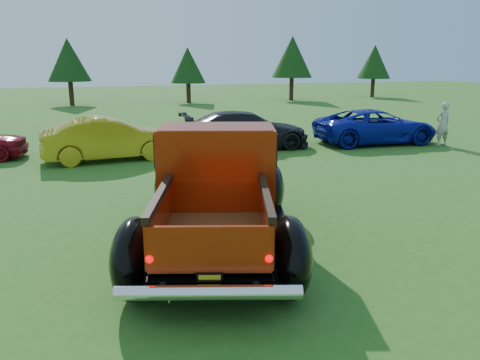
{
  "coord_description": "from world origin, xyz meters",
  "views": [
    {
      "loc": [
        -3.05,
        -7.75,
        3.2
      ],
      "look_at": [
        -0.21,
        0.2,
        1.08
      ],
      "focal_mm": 35.0,
      "sensor_mm": 36.0,
      "label": 1
    }
  ],
  "objects_px": {
    "tree_east": "(292,57)",
    "spectator": "(443,124)",
    "show_car_grey": "(245,130)",
    "tree_far_east": "(374,62)",
    "pickup_truck": "(217,186)",
    "tree_mid_left": "(68,60)",
    "show_car_blue": "(376,127)",
    "show_car_yellow": "(109,139)",
    "tree_mid_right": "(188,65)"
  },
  "relations": [
    {
      "from": "tree_east",
      "to": "spectator",
      "type": "xyz_separation_m",
      "value": [
        -4.46,
        -22.77,
        -2.79
      ]
    },
    {
      "from": "show_car_grey",
      "to": "tree_east",
      "type": "bearing_deg",
      "value": -25.11
    },
    {
      "from": "tree_far_east",
      "to": "show_car_grey",
      "type": "xyz_separation_m",
      "value": [
        -20.9,
        -21.67,
        -2.54
      ]
    },
    {
      "from": "tree_east",
      "to": "pickup_truck",
      "type": "xyz_separation_m",
      "value": [
        -15.66,
        -29.33,
        -2.65
      ]
    },
    {
      "from": "tree_mid_left",
      "to": "show_car_grey",
      "type": "bearing_deg",
      "value": -74.61
    },
    {
      "from": "show_car_blue",
      "to": "show_car_grey",
      "type": "bearing_deg",
      "value": 87.86
    },
    {
      "from": "spectator",
      "to": "tree_east",
      "type": "bearing_deg",
      "value": -99.98
    },
    {
      "from": "show_car_yellow",
      "to": "show_car_blue",
      "type": "xyz_separation_m",
      "value": [
        10.43,
        -0.16,
        -0.04
      ]
    },
    {
      "from": "tree_far_east",
      "to": "tree_mid_right",
      "type": "bearing_deg",
      "value": -178.41
    },
    {
      "from": "show_car_yellow",
      "to": "show_car_grey",
      "type": "height_order",
      "value": "show_car_yellow"
    },
    {
      "from": "tree_mid_right",
      "to": "tree_east",
      "type": "bearing_deg",
      "value": -3.18
    },
    {
      "from": "tree_far_east",
      "to": "spectator",
      "type": "xyz_separation_m",
      "value": [
        -13.46,
        -23.77,
        -2.38
      ]
    },
    {
      "from": "show_car_yellow",
      "to": "spectator",
      "type": "bearing_deg",
      "value": -100.77
    },
    {
      "from": "pickup_truck",
      "to": "show_car_grey",
      "type": "distance_m",
      "value": 9.45
    },
    {
      "from": "show_car_blue",
      "to": "spectator",
      "type": "distance_m",
      "value": 2.51
    },
    {
      "from": "pickup_truck",
      "to": "show_car_grey",
      "type": "relative_size",
      "value": 1.24
    },
    {
      "from": "tree_east",
      "to": "show_car_yellow",
      "type": "height_order",
      "value": "tree_east"
    },
    {
      "from": "tree_east",
      "to": "show_car_grey",
      "type": "distance_m",
      "value": 24.03
    },
    {
      "from": "tree_far_east",
      "to": "show_car_grey",
      "type": "bearing_deg",
      "value": -133.97
    },
    {
      "from": "show_car_yellow",
      "to": "spectator",
      "type": "height_order",
      "value": "spectator"
    },
    {
      "from": "pickup_truck",
      "to": "show_car_blue",
      "type": "distance_m",
      "value": 12.14
    },
    {
      "from": "spectator",
      "to": "pickup_truck",
      "type": "bearing_deg",
      "value": 31.49
    },
    {
      "from": "show_car_yellow",
      "to": "tree_east",
      "type": "bearing_deg",
      "value": -42.2
    },
    {
      "from": "show_car_grey",
      "to": "spectator",
      "type": "bearing_deg",
      "value": -100.95
    },
    {
      "from": "spectator",
      "to": "tree_far_east",
      "type": "bearing_deg",
      "value": -118.41
    },
    {
      "from": "tree_mid_left",
      "to": "spectator",
      "type": "height_order",
      "value": "tree_mid_left"
    },
    {
      "from": "tree_mid_right",
      "to": "spectator",
      "type": "bearing_deg",
      "value": -78.97
    },
    {
      "from": "pickup_truck",
      "to": "spectator",
      "type": "relative_size",
      "value": 3.51
    },
    {
      "from": "show_car_grey",
      "to": "tree_mid_left",
      "type": "bearing_deg",
      "value": 20.2
    },
    {
      "from": "pickup_truck",
      "to": "show_car_grey",
      "type": "bearing_deg",
      "value": 85.38
    },
    {
      "from": "tree_mid_right",
      "to": "pickup_truck",
      "type": "relative_size",
      "value": 0.73
    },
    {
      "from": "show_car_grey",
      "to": "pickup_truck",
      "type": "bearing_deg",
      "value": 161.35
    },
    {
      "from": "tree_mid_right",
      "to": "tree_east",
      "type": "distance_m",
      "value": 9.04
    },
    {
      "from": "tree_far_east",
      "to": "pickup_truck",
      "type": "height_order",
      "value": "tree_far_east"
    },
    {
      "from": "tree_far_east",
      "to": "show_car_blue",
      "type": "distance_m",
      "value": 27.33
    },
    {
      "from": "show_car_grey",
      "to": "show_car_yellow",
      "type": "bearing_deg",
      "value": 100.65
    },
    {
      "from": "tree_mid_left",
      "to": "tree_mid_right",
      "type": "relative_size",
      "value": 1.14
    },
    {
      "from": "tree_mid_left",
      "to": "pickup_truck",
      "type": "bearing_deg",
      "value": -85.66
    },
    {
      "from": "tree_east",
      "to": "show_car_yellow",
      "type": "bearing_deg",
      "value": -128.66
    },
    {
      "from": "tree_mid_left",
      "to": "show_car_grey",
      "type": "distance_m",
      "value": 23.15
    },
    {
      "from": "show_car_yellow",
      "to": "show_car_grey",
      "type": "relative_size",
      "value": 0.9
    },
    {
      "from": "tree_east",
      "to": "spectator",
      "type": "height_order",
      "value": "tree_east"
    },
    {
      "from": "show_car_grey",
      "to": "show_car_blue",
      "type": "relative_size",
      "value": 0.99
    },
    {
      "from": "pickup_truck",
      "to": "show_car_yellow",
      "type": "distance_m",
      "value": 8.25
    },
    {
      "from": "tree_mid_left",
      "to": "show_car_blue",
      "type": "bearing_deg",
      "value": -63.33
    },
    {
      "from": "tree_east",
      "to": "tree_far_east",
      "type": "bearing_deg",
      "value": 6.34
    },
    {
      "from": "tree_far_east",
      "to": "show_car_blue",
      "type": "xyz_separation_m",
      "value": [
        -15.52,
        -22.35,
        -2.56
      ]
    },
    {
      "from": "pickup_truck",
      "to": "show_car_grey",
      "type": "height_order",
      "value": "pickup_truck"
    },
    {
      "from": "tree_mid_left",
      "to": "show_car_yellow",
      "type": "height_order",
      "value": "tree_mid_left"
    },
    {
      "from": "pickup_truck",
      "to": "show_car_yellow",
      "type": "height_order",
      "value": "pickup_truck"
    }
  ]
}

